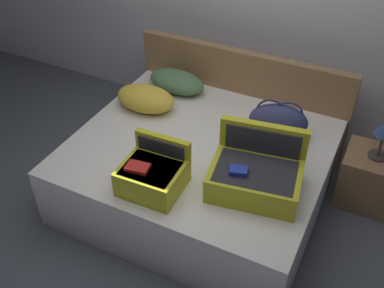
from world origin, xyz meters
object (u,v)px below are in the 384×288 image
(bed, at_px, (199,172))
(duffel_bag, at_px, (278,121))
(nightstand, at_px, (370,178))
(hard_case_medium, at_px, (153,174))
(pillow_center_head, at_px, (177,82))
(pillow_near_headboard, at_px, (146,98))
(hard_case_large, at_px, (256,175))

(bed, relative_size, duffel_bag, 3.93)
(bed, height_order, nightstand, bed)
(bed, relative_size, nightstand, 4.15)
(hard_case_medium, xyz_separation_m, pillow_center_head, (-0.43, 1.15, -0.03))
(nightstand, bearing_deg, bed, -155.27)
(pillow_near_headboard, bearing_deg, bed, -22.21)
(hard_case_medium, bearing_deg, bed, 79.38)
(duffel_bag, bearing_deg, hard_case_large, -85.42)
(pillow_center_head, bearing_deg, duffel_bag, -14.36)
(hard_case_medium, bearing_deg, duffel_bag, 55.99)
(pillow_near_headboard, bearing_deg, duffel_bag, 5.94)
(pillow_near_headboard, xyz_separation_m, pillow_center_head, (0.09, 0.37, -0.01))
(pillow_near_headboard, distance_m, nightstand, 1.88)
(nightstand, bearing_deg, pillow_center_head, 178.10)
(hard_case_medium, xyz_separation_m, nightstand, (1.29, 1.09, -0.41))
(bed, relative_size, hard_case_large, 2.87)
(hard_case_large, distance_m, nightstand, 1.13)
(duffel_bag, xyz_separation_m, nightstand, (0.73, 0.20, -0.44))
(duffel_bag, height_order, nightstand, duffel_bag)
(hard_case_large, relative_size, hard_case_medium, 1.59)
(pillow_center_head, bearing_deg, nightstand, -1.90)
(duffel_bag, relative_size, pillow_center_head, 0.92)
(hard_case_large, bearing_deg, bed, 146.04)
(bed, height_order, duffel_bag, duffel_bag)
(bed, xyz_separation_m, hard_case_medium, (-0.08, -0.53, 0.37))
(bed, distance_m, nightstand, 1.33)
(hard_case_large, xyz_separation_m, nightstand, (0.68, 0.80, -0.41))
(pillow_near_headboard, bearing_deg, hard_case_large, -23.47)
(pillow_near_headboard, height_order, nightstand, pillow_near_headboard)
(pillow_near_headboard, bearing_deg, pillow_center_head, 75.80)
(hard_case_large, bearing_deg, hard_case_medium, -163.30)
(duffel_bag, relative_size, pillow_near_headboard, 0.95)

